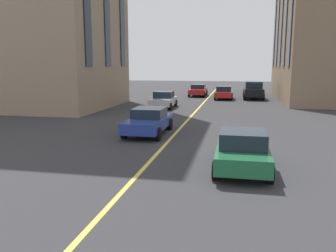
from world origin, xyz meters
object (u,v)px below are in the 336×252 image
Objects in this scene: car_blue_parked_a at (149,121)px; car_black_far at (254,90)px; car_blue_parked_b at (251,89)px; car_red_trailing at (224,93)px; car_silver_mid at (164,100)px; car_green_near at (242,150)px; car_red_oncoming at (198,90)px.

car_blue_parked_a is 21.59m from car_black_far.
car_blue_parked_b and car_red_trailing have the same top height.
car_black_far is at bearing -16.92° from car_blue_parked_a.
car_blue_parked_a is 11.22m from car_silver_mid.
car_black_far is (0.94, -3.13, 0.27)m from car_red_trailing.
car_green_near is 17.79m from car_silver_mid.
car_blue_parked_a is 0.94× the size of car_black_far.
car_black_far reaches higher than car_green_near.
car_black_far reaches higher than car_red_oncoming.
car_green_near is at bearing -176.29° from car_red_trailing.
car_blue_parked_b is at bearing -61.74° from car_red_oncoming.
car_blue_parked_a is at bearing 166.56° from car_blue_parked_b.
car_blue_parked_b is 1.00× the size of car_green_near.
car_black_far is (9.55, -7.87, 0.27)m from car_silver_mid.
car_green_near is 0.89× the size of car_red_oncoming.
car_silver_mid is 0.83× the size of car_black_far.
car_green_near is 1.00× the size of car_silver_mid.
car_blue_parked_b is at bearing -0.00° from car_black_far.
car_blue_parked_a and car_red_oncoming have the same top height.
car_blue_parked_b is at bearing -27.42° from car_silver_mid.
car_blue_parked_a is 1.00× the size of car_red_oncoming.
car_silver_mid reaches higher than car_red_oncoming.
car_green_near and car_silver_mid have the same top height.
car_blue_parked_b and car_silver_mid have the same top height.
car_blue_parked_a is 1.13× the size of car_silver_mid.
car_blue_parked_a is at bearing 40.98° from car_green_near.
car_blue_parked_a is 19.96m from car_red_trailing.
car_green_near is 0.83× the size of car_black_far.
car_red_oncoming is 4.47m from car_red_trailing.
car_red_oncoming is 1.13× the size of car_silver_mid.
car_blue_parked_a is 1.13× the size of car_green_near.
car_green_near is at bearing -139.02° from car_blue_parked_a.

